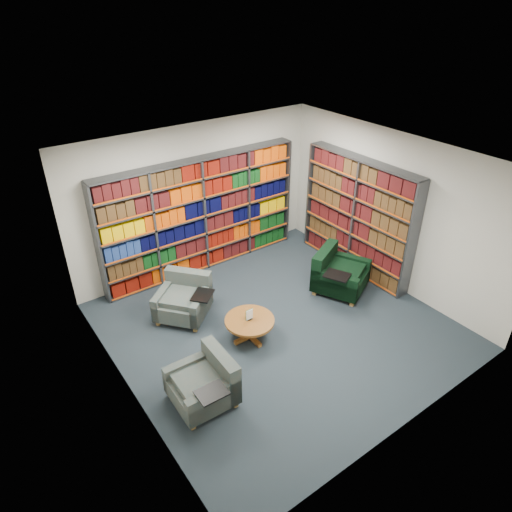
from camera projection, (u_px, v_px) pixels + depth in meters
room_shell at (279, 253)px, 6.80m from camera, size 5.02×5.02×2.82m
bookshelf_back at (202, 215)px, 8.59m from camera, size 4.00×0.28×2.20m
bookshelf_right at (357, 217)px, 8.55m from camera, size 0.28×2.50×2.20m
chair_teal_left at (185, 299)px, 7.66m from camera, size 1.11×1.11×0.72m
chair_green_right at (336, 274)px, 8.27m from camera, size 1.15×1.14×0.78m
chair_teal_front at (207, 384)px, 6.05m from camera, size 0.80×0.92×0.70m
coffee_table at (250, 323)px, 7.11m from camera, size 0.78×0.78×0.55m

